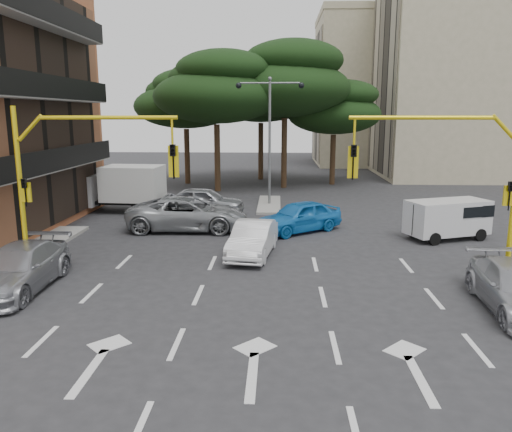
{
  "coord_description": "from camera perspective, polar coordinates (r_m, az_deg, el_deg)",
  "views": [
    {
      "loc": [
        0.53,
        -15.14,
        5.73
      ],
      "look_at": [
        -0.35,
        4.92,
        1.6
      ],
      "focal_mm": 35.0,
      "sensor_mm": 36.0,
      "label": 1
    }
  ],
  "objects": [
    {
      "name": "pine_back",
      "position": [
        44.16,
        0.63,
        14.06
      ],
      "size": [
        9.15,
        9.15,
        10.23
      ],
      "color": "#382616",
      "rests_on": "ground"
    },
    {
      "name": "signal_mast_right",
      "position": [
        18.34,
        22.6,
        4.95
      ],
      "size": [
        5.79,
        0.37,
        6.0
      ],
      "color": "yellow",
      "rests_on": "ground"
    },
    {
      "name": "apartment_beige_near",
      "position": [
        51.11,
        25.74,
        14.58
      ],
      "size": [
        20.2,
        12.15,
        18.7
      ],
      "color": "tan",
      "rests_on": "ground"
    },
    {
      "name": "median_strip",
      "position": [
        31.65,
        1.53,
        1.33
      ],
      "size": [
        1.4,
        6.0,
        0.15
      ],
      "primitive_type": "cube",
      "color": "gray",
      "rests_on": "ground"
    },
    {
      "name": "ground",
      "position": [
        16.2,
        0.48,
        -9.1
      ],
      "size": [
        120.0,
        120.0,
        0.0
      ],
      "primitive_type": "plane",
      "color": "#28282B",
      "rests_on": "ground"
    },
    {
      "name": "signal_mast_left",
      "position": [
        18.73,
        -20.64,
        5.22
      ],
      "size": [
        5.79,
        0.37,
        6.0
      ],
      "color": "yellow",
      "rests_on": "ground"
    },
    {
      "name": "car_silver_cross_a",
      "position": [
        25.12,
        -7.8,
        0.26
      ],
      "size": [
        6.01,
        2.86,
        1.65
      ],
      "primitive_type": "imported",
      "rotation": [
        0.0,
        0.0,
        1.59
      ],
      "color": "#919598",
      "rests_on": "ground"
    },
    {
      "name": "pine_right",
      "position": [
        41.35,
        9.02,
        12.16
      ],
      "size": [
        7.49,
        7.49,
        8.37
      ],
      "color": "#382616",
      "rests_on": "ground"
    },
    {
      "name": "car_silver_wagon",
      "position": [
        18.27,
        -25.57,
        -5.44
      ],
      "size": [
        2.12,
        5.06,
        1.46
      ],
      "primitive_type": "imported",
      "rotation": [
        0.0,
        0.0,
        0.01
      ],
      "color": "#96979E",
      "rests_on": "ground"
    },
    {
      "name": "apartment_beige_far",
      "position": [
        60.49,
        14.81,
        13.74
      ],
      "size": [
        16.2,
        12.15,
        16.7
      ],
      "color": "tan",
      "rests_on": "ground"
    },
    {
      "name": "car_blue_compact",
      "position": [
        24.61,
        4.94,
        -0.06
      ],
      "size": [
        4.67,
        4.16,
        1.53
      ],
      "primitive_type": "imported",
      "rotation": [
        0.0,
        0.0,
        -0.92
      ],
      "color": "#166AB8",
      "rests_on": "ground"
    },
    {
      "name": "pine_left_near",
      "position": [
        37.41,
        -4.48,
        14.46
      ],
      "size": [
        9.15,
        9.15,
        10.23
      ],
      "color": "#382616",
      "rests_on": "ground"
    },
    {
      "name": "pine_left_far",
      "position": [
        41.79,
        -7.98,
        13.14
      ],
      "size": [
        8.32,
        8.32,
        9.3
      ],
      "color": "#382616",
      "rests_on": "ground"
    },
    {
      "name": "van_white",
      "position": [
        24.7,
        21.01,
        -0.36
      ],
      "size": [
        4.08,
        2.88,
        1.86
      ],
      "primitive_type": null,
      "rotation": [
        0.0,
        0.0,
        -1.21
      ],
      "color": "silver",
      "rests_on": "ground"
    },
    {
      "name": "box_truck_a",
      "position": [
        30.6,
        -15.61,
        3.01
      ],
      "size": [
        5.73,
        2.71,
        2.75
      ],
      "primitive_type": null,
      "rotation": [
        0.0,
        0.0,
        1.5
      ],
      "color": "silver",
      "rests_on": "ground"
    },
    {
      "name": "street_lamp_center",
      "position": [
        31.15,
        1.58,
        11.06
      ],
      "size": [
        4.16,
        0.36,
        7.77
      ],
      "color": "slate",
      "rests_on": "median_strip"
    },
    {
      "name": "car_silver_cross_b",
      "position": [
        28.88,
        -5.94,
        1.72
      ],
      "size": [
        4.76,
        2.16,
        1.59
      ],
      "primitive_type": "imported",
      "rotation": [
        0.0,
        0.0,
        1.51
      ],
      "color": "#96999E",
      "rests_on": "ground"
    },
    {
      "name": "car_white_hatch",
      "position": [
        20.42,
        -0.37,
        -2.64
      ],
      "size": [
        2.06,
        4.41,
        1.4
      ],
      "primitive_type": "imported",
      "rotation": [
        0.0,
        0.0,
        -0.14
      ],
      "color": "silver",
      "rests_on": "ground"
    },
    {
      "name": "pine_center",
      "position": [
        39.18,
        3.42,
        15.36
      ],
      "size": [
        9.98,
        9.98,
        11.16
      ],
      "color": "#382616",
      "rests_on": "ground"
    }
  ]
}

